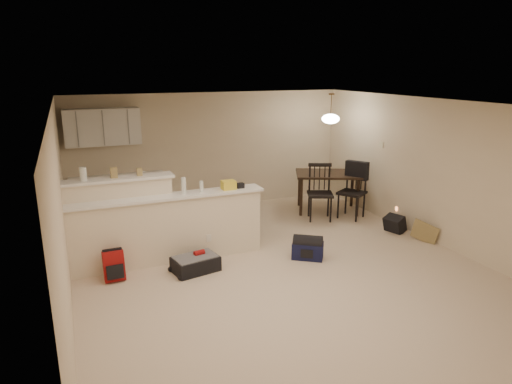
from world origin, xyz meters
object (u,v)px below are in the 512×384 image
dining_table (328,178)px  dining_chair_near (320,193)px  red_backpack (114,266)px  black_daypack (395,224)px  pendant_lamp (331,118)px  dining_chair_far (352,191)px  suitcase (196,264)px  navy_duffel (308,251)px

dining_table → dining_chair_near: 0.65m
red_backpack → black_daypack: 5.10m
dining_chair_near → pendant_lamp: bearing=68.4°
dining_chair_far → suitcase: bearing=-103.3°
pendant_lamp → suitcase: 4.33m
dining_chair_far → black_daypack: dining_chair_far is taller
dining_table → dining_chair_near: dining_chair_near is taller
dining_chair_near → red_backpack: size_ratio=2.58×
dining_chair_near → suitcase: 3.34m
dining_chair_far → suitcase: size_ratio=1.69×
red_backpack → pendant_lamp: bearing=18.6°
dining_table → suitcase: size_ratio=2.39×
dining_chair_near → suitcase: dining_chair_near is taller
dining_table → dining_chair_far: 0.66m
pendant_lamp → black_daypack: bearing=-73.2°
dining_table → dining_chair_far: size_ratio=1.41×
dining_chair_near → black_daypack: (0.93, -1.19, -0.41)m
dining_chair_far → pendant_lamp: bearing=166.4°
dining_table → navy_duffel: dining_table is taller
suitcase → red_backpack: size_ratio=1.53×
navy_duffel → pendant_lamp: bearing=86.9°
dining_chair_far → navy_duffel: bearing=-83.2°
dining_chair_far → black_daypack: 1.15m
dining_chair_near → black_daypack: bearing=-28.4°
dining_chair_near → dining_table: bearing=68.4°
navy_duffel → black_daypack: size_ratio=1.43×
pendant_lamp → dining_chair_far: size_ratio=0.55×
dining_chair_far → navy_duffel: size_ratio=2.29×
dining_table → suitcase: (-3.43, -1.86, -0.62)m
dining_chair_far → suitcase: dining_chair_far is taller
pendant_lamp → red_backpack: 5.22m
pendant_lamp → navy_duffel: bearing=-127.7°
pendant_lamp → suitcase: bearing=-151.5°
dining_table → black_daypack: size_ratio=4.62×
navy_duffel → black_daypack: black_daypack is taller
red_backpack → black_daypack: size_ratio=1.27×
suitcase → navy_duffel: size_ratio=1.35×
dining_table → pendant_lamp: size_ratio=2.57×
black_daypack → dining_chair_far: bearing=-1.3°
dining_table → red_backpack: size_ratio=3.65×
pendant_lamp → dining_chair_far: (0.21, -0.60, -1.42)m
dining_chair_near → dining_chair_far: size_ratio=1.00×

